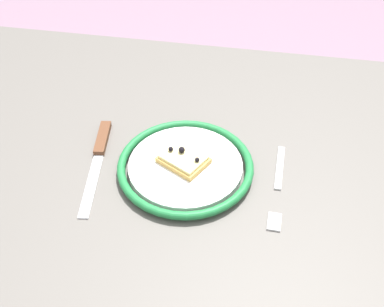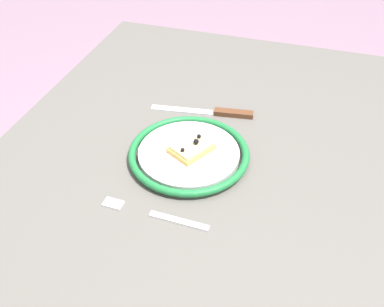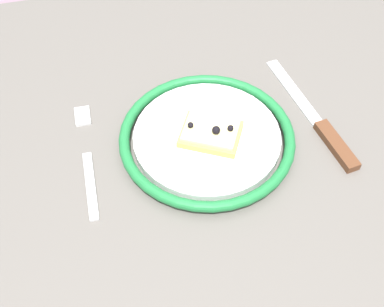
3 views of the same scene
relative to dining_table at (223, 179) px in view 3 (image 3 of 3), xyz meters
The scene contains 5 objects.
dining_table is the anchor object (origin of this frame).
plate 0.09m from the dining_table, 151.88° to the left, with size 0.25×0.25×0.02m.
pizza_slice_near 0.11m from the dining_table, 156.37° to the left, with size 0.10×0.09×0.03m.
knife 0.17m from the dining_table, ahead, with size 0.05×0.24×0.01m.
fork 0.21m from the dining_table, behind, with size 0.02×0.20×0.00m.
Camera 3 is at (-0.15, -0.43, 1.25)m, focal length 47.17 mm.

